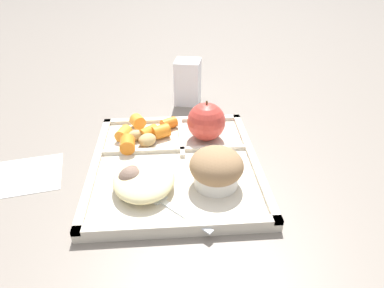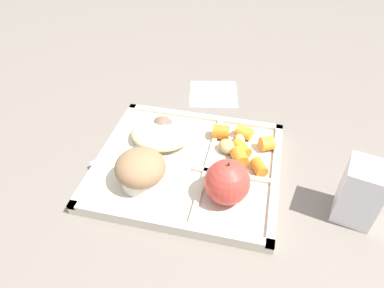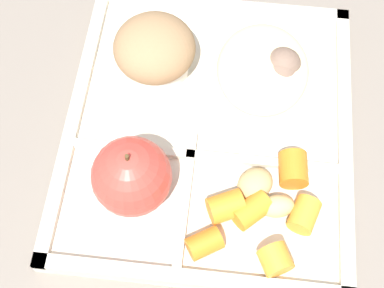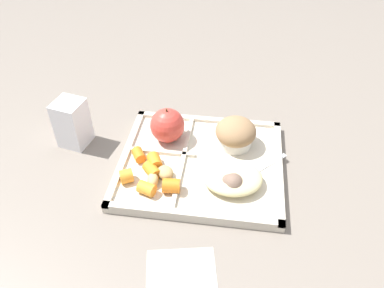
% 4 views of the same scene
% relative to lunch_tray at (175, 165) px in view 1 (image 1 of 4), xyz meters
% --- Properties ---
extents(ground, '(6.00, 6.00, 0.00)m').
position_rel_lunch_tray_xyz_m(ground, '(0.00, -0.00, -0.01)').
color(ground, slate).
extents(lunch_tray, '(0.32, 0.28, 0.02)m').
position_rel_lunch_tray_xyz_m(lunch_tray, '(0.00, 0.00, 0.00)').
color(lunch_tray, beige).
rests_on(lunch_tray, ground).
extents(green_apple, '(0.07, 0.07, 0.08)m').
position_rel_lunch_tray_xyz_m(green_apple, '(-0.08, 0.06, 0.04)').
color(green_apple, '#C63D33').
rests_on(green_apple, lunch_tray).
extents(bran_muffin, '(0.08, 0.08, 0.06)m').
position_rel_lunch_tray_xyz_m(bran_muffin, '(0.06, 0.06, 0.04)').
color(bran_muffin, silver).
rests_on(bran_muffin, lunch_tray).
extents(carrot_slice_edge, '(0.03, 0.04, 0.02)m').
position_rel_lunch_tray_xyz_m(carrot_slice_edge, '(-0.12, -0.01, 0.02)').
color(carrot_slice_edge, orange).
rests_on(carrot_slice_edge, lunch_tray).
extents(carrot_slice_large, '(0.04, 0.04, 0.03)m').
position_rel_lunch_tray_xyz_m(carrot_slice_large, '(-0.09, -0.02, 0.02)').
color(carrot_slice_large, orange).
rests_on(carrot_slice_large, lunch_tray).
extents(carrot_slice_center, '(0.04, 0.04, 0.02)m').
position_rel_lunch_tray_xyz_m(carrot_slice_center, '(-0.09, -0.05, 0.02)').
color(carrot_slice_center, orange).
rests_on(carrot_slice_center, lunch_tray).
extents(carrot_slice_diagonal, '(0.04, 0.03, 0.02)m').
position_rel_lunch_tray_xyz_m(carrot_slice_diagonal, '(-0.09, -0.10, 0.02)').
color(carrot_slice_diagonal, orange).
rests_on(carrot_slice_diagonal, lunch_tray).
extents(carrot_slice_small, '(0.03, 0.03, 0.03)m').
position_rel_lunch_tray_xyz_m(carrot_slice_small, '(-0.13, -0.07, 0.02)').
color(carrot_slice_small, orange).
rests_on(carrot_slice_small, lunch_tray).
extents(carrot_slice_back, '(0.03, 0.03, 0.03)m').
position_rel_lunch_tray_xyz_m(carrot_slice_back, '(-0.04, -0.08, 0.02)').
color(carrot_slice_back, orange).
rests_on(carrot_slice_back, lunch_tray).
extents(potato_chunk_corner, '(0.03, 0.04, 0.02)m').
position_rel_lunch_tray_xyz_m(potato_chunk_corner, '(-0.08, -0.07, 0.02)').
color(potato_chunk_corner, tan).
rests_on(potato_chunk_corner, lunch_tray).
extents(potato_chunk_browned, '(0.05, 0.05, 0.02)m').
position_rel_lunch_tray_xyz_m(potato_chunk_browned, '(-0.06, -0.05, 0.02)').
color(potato_chunk_browned, tan).
rests_on(potato_chunk_browned, lunch_tray).
extents(egg_noodle_pile, '(0.11, 0.09, 0.03)m').
position_rel_lunch_tray_xyz_m(egg_noodle_pile, '(0.06, -0.05, 0.02)').
color(egg_noodle_pile, beige).
rests_on(egg_noodle_pile, lunch_tray).
extents(meatball_center, '(0.04, 0.04, 0.04)m').
position_rel_lunch_tray_xyz_m(meatball_center, '(0.07, -0.07, 0.03)').
color(meatball_center, '#755B4C').
rests_on(meatball_center, lunch_tray).
extents(meatball_back, '(0.04, 0.04, 0.04)m').
position_rel_lunch_tray_xyz_m(meatball_back, '(0.06, -0.07, 0.02)').
color(meatball_back, '#755B4C').
rests_on(meatball_back, lunch_tray).
extents(meatball_side, '(0.03, 0.03, 0.03)m').
position_rel_lunch_tray_xyz_m(meatball_side, '(0.06, -0.05, 0.02)').
color(meatball_side, brown).
rests_on(meatball_side, lunch_tray).
extents(meatball_front, '(0.03, 0.03, 0.03)m').
position_rel_lunch_tray_xyz_m(meatball_front, '(0.06, -0.05, 0.02)').
color(meatball_front, brown).
rests_on(meatball_front, lunch_tray).
extents(plastic_fork, '(0.12, 0.11, 0.00)m').
position_rel_lunch_tray_xyz_m(plastic_fork, '(0.11, -0.02, 0.01)').
color(plastic_fork, white).
rests_on(plastic_fork, lunch_tray).
extents(milk_carton, '(0.07, 0.07, 0.10)m').
position_rel_lunch_tray_xyz_m(milk_carton, '(-0.27, 0.04, 0.04)').
color(milk_carton, white).
rests_on(milk_carton, ground).
extents(paper_napkin, '(0.13, 0.13, 0.00)m').
position_rel_lunch_tray_xyz_m(paper_napkin, '(0.00, -0.25, -0.01)').
color(paper_napkin, white).
rests_on(paper_napkin, ground).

